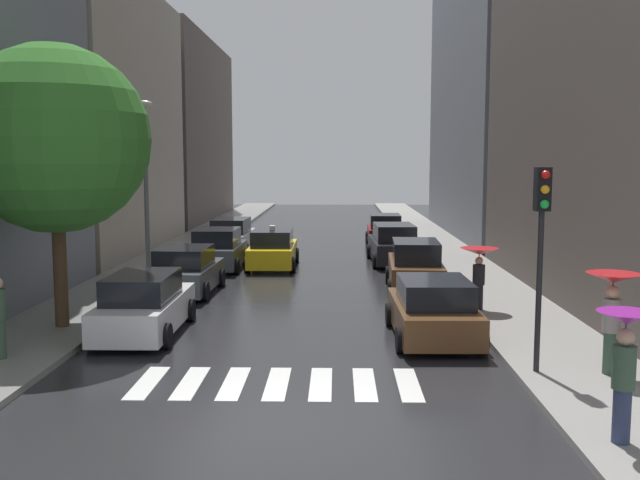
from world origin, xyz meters
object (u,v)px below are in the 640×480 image
at_px(parked_car_right_fourth, 385,231).
at_px(parked_car_left_second, 186,272).
at_px(pedestrian_near_tree, 479,263).
at_px(street_tree_left, 55,139).
at_px(lamp_post_left, 146,178).
at_px(parked_car_left_fourth, 232,237).
at_px(parked_car_left_nearest, 144,306).
at_px(pedestrian_far_side, 625,352).
at_px(parked_car_right_second, 415,268).
at_px(pedestrian_by_kerb, 612,299).
at_px(taxi_midroad, 273,250).
at_px(parked_car_left_third, 218,250).
at_px(traffic_light_right_corner, 542,224).
at_px(parked_car_right_third, 394,245).
at_px(parked_car_right_nearest, 433,311).

bearing_deg(parked_car_right_fourth, parked_car_left_second, 151.39).
distance_m(parked_car_left_second, parked_car_right_fourth, 15.63).
bearing_deg(pedestrian_near_tree, street_tree_left, 104.54).
relative_size(parked_car_right_fourth, lamp_post_left, 0.63).
bearing_deg(parked_car_left_fourth, parked_car_left_second, -177.92).
relative_size(parked_car_left_nearest, pedestrian_far_side, 2.16).
distance_m(parked_car_right_second, street_tree_left, 12.59).
relative_size(parked_car_left_second, pedestrian_by_kerb, 1.96).
height_order(taxi_midroad, street_tree_left, street_tree_left).
bearing_deg(parked_car_right_fourth, parked_car_left_third, 138.13).
xyz_separation_m(pedestrian_far_side, traffic_light_right_corner, (-0.27, 3.79, 1.66)).
distance_m(parked_car_left_nearest, parked_car_right_second, 10.10).
bearing_deg(pedestrian_near_tree, parked_car_right_third, 12.18).
xyz_separation_m(street_tree_left, lamp_post_left, (0.60, 6.55, -1.20)).
bearing_deg(parked_car_right_third, taxi_midroad, 101.95).
bearing_deg(parked_car_right_nearest, taxi_midroad, 22.29).
bearing_deg(pedestrian_far_side, parked_car_left_fourth, 46.81).
bearing_deg(traffic_light_right_corner, parked_car_left_second, 135.41).
distance_m(parked_car_right_second, lamp_post_left, 10.02).
xyz_separation_m(parked_car_right_fourth, street_tree_left, (-9.92, -19.02, 4.33)).
bearing_deg(parked_car_right_nearest, lamp_post_left, 51.26).
xyz_separation_m(pedestrian_near_tree, pedestrian_far_side, (0.28, -10.03, 0.07)).
height_order(parked_car_left_fourth, pedestrian_far_side, pedestrian_far_side).
xyz_separation_m(parked_car_left_third, pedestrian_near_tree, (9.21, -8.51, 0.75)).
relative_size(taxi_midroad, street_tree_left, 0.59).
xyz_separation_m(parked_car_right_fourth, traffic_light_right_corner, (1.68, -22.86, 2.49)).
relative_size(parked_car_left_nearest, taxi_midroad, 1.04).
bearing_deg(parked_car_left_fourth, pedestrian_near_tree, -143.67).
relative_size(parked_car_left_nearest, parked_car_left_second, 1.09).
bearing_deg(parked_car_left_second, street_tree_left, 159.83).
distance_m(parked_car_left_second, traffic_light_right_corner, 13.45).
bearing_deg(lamp_post_left, parked_car_left_second, -35.24).
height_order(parked_car_left_second, parked_car_right_third, parked_car_right_third).
height_order(pedestrian_by_kerb, traffic_light_right_corner, traffic_light_right_corner).
relative_size(parked_car_left_second, parked_car_left_third, 1.01).
distance_m(parked_car_right_nearest, parked_car_right_fourth, 19.60).
bearing_deg(traffic_light_right_corner, parked_car_right_second, 98.45).
bearing_deg(parked_car_left_nearest, parked_car_left_fourth, -0.03).
bearing_deg(parked_car_left_third, parked_car_left_fourth, 2.74).
xyz_separation_m(parked_car_left_second, pedestrian_by_kerb, (10.89, -9.39, 0.97)).
relative_size(parked_car_left_nearest, pedestrian_by_kerb, 2.14).
distance_m(parked_car_left_third, parked_car_right_nearest, 13.70).
bearing_deg(lamp_post_left, parked_car_right_nearest, -37.64).
bearing_deg(lamp_post_left, parked_car_right_second, -2.58).
bearing_deg(lamp_post_left, street_tree_left, -95.25).
bearing_deg(parked_car_left_fourth, parked_car_right_third, -111.84).
height_order(parked_car_left_fourth, traffic_light_right_corner, traffic_light_right_corner).
height_order(parked_car_left_nearest, pedestrian_near_tree, pedestrian_near_tree).
relative_size(parked_car_left_fourth, traffic_light_right_corner, 1.06).
bearing_deg(parked_car_right_nearest, parked_car_left_fourth, 23.46).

